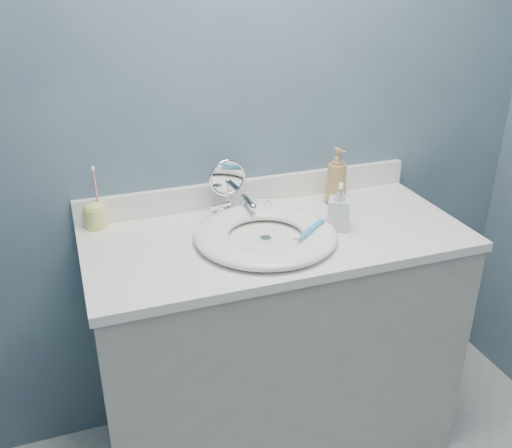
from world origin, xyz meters
name	(u,v)px	position (x,y,z in m)	size (l,w,h in m)	color
back_wall	(249,114)	(0.00, 1.25, 1.20)	(2.20, 0.02, 2.40)	#4A5A6F
vanity_cabinet	(275,348)	(0.00, 0.97, 0.42)	(1.20, 0.55, 0.85)	#AFA9A0
countertop	(277,238)	(0.00, 0.97, 0.86)	(1.22, 0.57, 0.03)	white
backsplash	(250,191)	(0.00, 1.24, 0.93)	(1.22, 0.02, 0.09)	white
basin	(266,234)	(-0.05, 0.94, 0.90)	(0.45, 0.45, 0.04)	white
drain	(266,239)	(-0.05, 0.94, 0.88)	(0.04, 0.04, 0.01)	silver
faucet	(246,208)	(-0.05, 1.14, 0.91)	(0.25, 0.13, 0.07)	silver
makeup_mirror	(227,184)	(-0.10, 1.18, 0.99)	(0.13, 0.07, 0.19)	silver
soap_bottle_amber	(337,176)	(0.29, 1.14, 0.98)	(0.08, 0.08, 0.20)	#AC864D
soap_bottle_clear	(339,207)	(0.20, 0.94, 0.96)	(0.07, 0.07, 0.15)	silver
toothbrush_holder	(95,214)	(-0.54, 1.21, 0.93)	(0.07, 0.07, 0.21)	#E6E173
toothbrush_lying	(310,230)	(0.07, 0.88, 0.92)	(0.15, 0.12, 0.02)	#3C95D6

